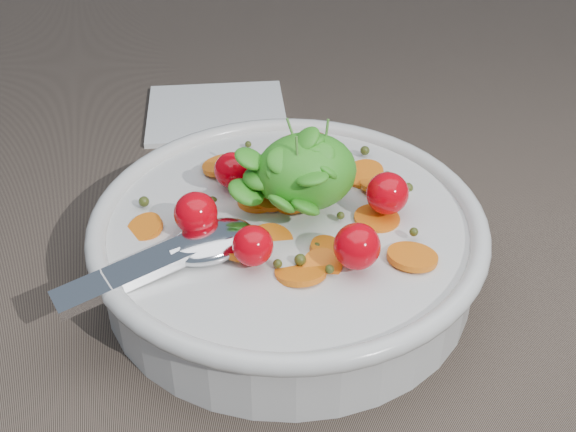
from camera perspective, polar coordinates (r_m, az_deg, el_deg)
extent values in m
plane|color=brown|center=(0.58, -1.33, -3.55)|extent=(6.00, 6.00, 0.00)
cylinder|color=silver|center=(0.55, 0.00, -2.63)|extent=(0.28, 0.28, 0.05)
torus|color=silver|center=(0.53, 0.00, -0.39)|extent=(0.29, 0.29, 0.02)
cylinder|color=silver|center=(0.56, 0.00, -4.48)|extent=(0.14, 0.14, 0.01)
cylinder|color=brown|center=(0.55, 0.00, -2.63)|extent=(0.25, 0.25, 0.04)
cylinder|color=orange|center=(0.58, 6.03, 3.32)|extent=(0.04, 0.04, 0.01)
cylinder|color=orange|center=(0.51, 9.79, -3.19)|extent=(0.05, 0.05, 0.01)
cylinder|color=orange|center=(0.59, -5.11, 4.04)|extent=(0.04, 0.04, 0.01)
cylinder|color=orange|center=(0.52, -1.41, -2.13)|extent=(0.04, 0.04, 0.01)
cylinder|color=orange|center=(0.55, -2.44, 1.25)|extent=(0.04, 0.04, 0.01)
cylinder|color=orange|center=(0.49, 2.74, -3.94)|extent=(0.04, 0.04, 0.01)
cylinder|color=orange|center=(0.56, -2.18, 2.63)|extent=(0.04, 0.04, 0.01)
cylinder|color=orange|center=(0.53, -11.26, -0.95)|extent=(0.04, 0.04, 0.02)
cylinder|color=orange|center=(0.54, 7.03, -0.26)|extent=(0.05, 0.05, 0.01)
cylinder|color=orange|center=(0.55, -1.41, 1.64)|extent=(0.04, 0.04, 0.01)
cylinder|color=orange|center=(0.58, 1.62, 3.25)|extent=(0.04, 0.04, 0.02)
cylinder|color=orange|center=(0.55, 0.35, 1.18)|extent=(0.04, 0.04, 0.01)
cylinder|color=orange|center=(0.50, -3.98, -2.59)|extent=(0.03, 0.03, 0.01)
cylinder|color=orange|center=(0.57, 7.09, 2.54)|extent=(0.04, 0.04, 0.01)
cylinder|color=orange|center=(0.62, 0.41, 5.75)|extent=(0.04, 0.04, 0.01)
cylinder|color=orange|center=(0.49, 1.01, -4.48)|extent=(0.04, 0.04, 0.01)
cylinder|color=orange|center=(0.57, -1.76, 2.66)|extent=(0.04, 0.04, 0.01)
cylinder|color=orange|center=(0.51, 3.26, -2.70)|extent=(0.04, 0.04, 0.01)
sphere|color=#394416|center=(0.62, -3.17, 5.68)|extent=(0.01, 0.01, 0.01)
sphere|color=#394416|center=(0.51, -10.13, -2.87)|extent=(0.01, 0.01, 0.01)
sphere|color=#394416|center=(0.49, 0.97, -3.48)|extent=(0.01, 0.01, 0.01)
sphere|color=#394416|center=(0.56, 3.71, 1.29)|extent=(0.01, 0.01, 0.01)
sphere|color=#394416|center=(0.53, 4.18, 0.03)|extent=(0.01, 0.01, 0.01)
sphere|color=#394416|center=(0.51, 2.27, -2.85)|extent=(0.01, 0.01, 0.01)
sphere|color=#394416|center=(0.55, -11.31, 1.12)|extent=(0.01, 0.01, 0.01)
sphere|color=#394416|center=(0.59, -1.51, 3.79)|extent=(0.01, 0.01, 0.01)
sphere|color=#394416|center=(0.59, -1.23, 4.38)|extent=(0.01, 0.01, 0.01)
sphere|color=#394416|center=(0.56, -6.01, 1.13)|extent=(0.01, 0.01, 0.01)
sphere|color=#394416|center=(0.49, -0.83, -3.78)|extent=(0.01, 0.01, 0.01)
sphere|color=#394416|center=(0.48, 3.30, -4.21)|extent=(0.01, 0.01, 0.01)
sphere|color=#394416|center=(0.59, 7.85, 3.15)|extent=(0.01, 0.01, 0.01)
sphere|color=#394416|center=(0.57, 9.45, 2.21)|extent=(0.01, 0.01, 0.01)
sphere|color=#394416|center=(0.61, 6.09, 5.16)|extent=(0.01, 0.01, 0.01)
sphere|color=#394416|center=(0.51, 2.25, -2.45)|extent=(0.01, 0.01, 0.01)
sphere|color=#394416|center=(0.52, 9.91, -1.25)|extent=(0.01, 0.01, 0.01)
sphere|color=#C4000C|center=(0.53, 7.86, 1.79)|extent=(0.03, 0.03, 0.03)
sphere|color=#C4000C|center=(0.58, 2.24, 5.23)|extent=(0.03, 0.03, 0.03)
sphere|color=#C4000C|center=(0.56, -4.45, 3.64)|extent=(0.03, 0.03, 0.03)
sphere|color=#C4000C|center=(0.51, -7.30, 0.21)|extent=(0.03, 0.03, 0.03)
sphere|color=#C4000C|center=(0.48, -2.80, -2.36)|extent=(0.03, 0.03, 0.03)
sphere|color=#C4000C|center=(0.48, 5.47, -2.40)|extent=(0.03, 0.03, 0.03)
ellipsoid|color=green|center=(0.52, 1.45, 3.54)|extent=(0.07, 0.06, 0.05)
ellipsoid|color=green|center=(0.54, -0.92, 3.24)|extent=(0.04, 0.04, 0.03)
ellipsoid|color=green|center=(0.52, 1.45, 4.29)|extent=(0.03, 0.03, 0.02)
ellipsoid|color=green|center=(0.50, 2.72, 4.91)|extent=(0.03, 0.02, 0.02)
ellipsoid|color=green|center=(0.50, 1.39, 0.70)|extent=(0.03, 0.03, 0.02)
ellipsoid|color=green|center=(0.51, 0.91, 4.99)|extent=(0.02, 0.02, 0.02)
ellipsoid|color=green|center=(0.51, 1.40, 5.97)|extent=(0.03, 0.03, 0.03)
ellipsoid|color=green|center=(0.52, -3.33, 1.90)|extent=(0.04, 0.04, 0.02)
ellipsoid|color=green|center=(0.54, 0.75, 4.84)|extent=(0.02, 0.02, 0.01)
ellipsoid|color=green|center=(0.50, -0.45, 4.36)|extent=(0.03, 0.03, 0.02)
ellipsoid|color=green|center=(0.52, 1.15, 4.74)|extent=(0.02, 0.02, 0.02)
ellipsoid|color=green|center=(0.50, -0.53, 0.96)|extent=(0.02, 0.03, 0.03)
ellipsoid|color=green|center=(0.52, 0.56, 6.17)|extent=(0.02, 0.02, 0.01)
ellipsoid|color=green|center=(0.51, 1.96, 5.22)|extent=(0.03, 0.03, 0.03)
ellipsoid|color=green|center=(0.50, 3.08, 3.56)|extent=(0.02, 0.03, 0.02)
ellipsoid|color=green|center=(0.53, 3.84, 4.84)|extent=(0.03, 0.03, 0.02)
ellipsoid|color=green|center=(0.54, 1.61, 6.00)|extent=(0.03, 0.03, 0.01)
ellipsoid|color=green|center=(0.52, -2.38, 2.98)|extent=(0.03, 0.03, 0.01)
ellipsoid|color=green|center=(0.53, 0.56, 5.17)|extent=(0.03, 0.04, 0.02)
ellipsoid|color=green|center=(0.49, 1.94, 2.95)|extent=(0.03, 0.03, 0.02)
ellipsoid|color=green|center=(0.52, -3.04, 4.54)|extent=(0.03, 0.03, 0.02)
ellipsoid|color=green|center=(0.51, -0.47, 3.57)|extent=(0.04, 0.03, 0.03)
ellipsoid|color=green|center=(0.52, -0.60, 3.25)|extent=(0.03, 0.03, 0.01)
ellipsoid|color=green|center=(0.51, 1.78, 5.83)|extent=(0.02, 0.02, 0.02)
cylinder|color=#4C8C33|center=(0.52, 2.89, 5.13)|extent=(0.01, 0.01, 0.05)
cylinder|color=#4C8C33|center=(0.53, 0.78, 5.31)|extent=(0.01, 0.02, 0.05)
cylinder|color=#4C8C33|center=(0.50, 0.79, 3.71)|extent=(0.00, 0.01, 0.05)
ellipsoid|color=silver|center=(0.51, -6.02, -2.02)|extent=(0.07, 0.06, 0.02)
cube|color=silver|center=(0.49, -11.32, -4.00)|extent=(0.13, 0.06, 0.02)
cylinder|color=silver|center=(0.50, -8.12, -2.69)|extent=(0.03, 0.02, 0.01)
cube|color=silver|center=(0.78, -5.66, 8.15)|extent=(0.16, 0.15, 0.01)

